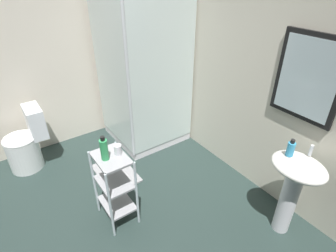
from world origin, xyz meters
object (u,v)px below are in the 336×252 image
Objects in this scene: toilet at (27,144)px; shower_stall at (143,111)px; pedestal_sink at (294,182)px; rinse_cup at (118,150)px; storage_cart at (114,183)px; body_wash_bottle_green at (104,149)px; bath_mat at (116,173)px; hand_soap_bottle at (291,149)px.

shower_stall is at bearing 78.07° from toilet.
pedestal_sink is 8.79× the size of rinse_cup.
rinse_cup is (-0.00, 0.07, 0.35)m from storage_cart.
body_wash_bottle_green is (1.33, 0.47, 0.53)m from toilet.
pedestal_sink is 1.95m from bath_mat.
body_wash_bottle_green is at bearing -90.00° from rinse_cup.
body_wash_bottle_green is 1.06m from bath_mat.
pedestal_sink is at bearing 49.94° from storage_cart.
rinse_cup is (-0.91, -1.11, -0.09)m from hand_soap_bottle.
rinse_cup is (-1.01, -1.13, 0.21)m from pedestal_sink.
storage_cart reaches higher than bath_mat.
body_wash_bottle_green is 0.13m from rinse_cup.
pedestal_sink is 1.63m from body_wash_bottle_green.
rinse_cup is (-0.00, 0.12, -0.06)m from body_wash_bottle_green.
storage_cart is (-1.01, -1.20, -0.14)m from pedestal_sink.
toilet is (-0.30, -1.43, -0.15)m from shower_stall.
hand_soap_bottle is (0.91, 1.19, 0.44)m from storage_cart.
rinse_cup is at bearing -39.18° from shower_stall.
hand_soap_bottle reaches higher than pedestal_sink.
shower_stall is 1.47m from toilet.
body_wash_bottle_green is (-0.00, -0.05, 0.40)m from storage_cart.
rinse_cup is at bearing 91.27° from storage_cart.
body_wash_bottle_green is at bearing -129.04° from pedestal_sink.
storage_cart is 0.77m from bath_mat.
toilet is 1.03× the size of storage_cart.
bath_mat is (-0.59, 0.25, -0.43)m from storage_cart.
storage_cart is 0.41m from body_wash_bottle_green.
hand_soap_bottle is at bearing -171.82° from pedestal_sink.
pedestal_sink reaches higher than storage_cart.
toilet is at bearing -101.93° from shower_stall.
pedestal_sink is 3.58× the size of body_wash_bottle_green.
storage_cart is 1.23× the size of bath_mat.
storage_cart is (1.03, -0.91, -0.03)m from shower_stall.
storage_cart is at bearing -23.23° from bath_mat.
toilet reaches higher than storage_cart.
rinse_cup is at bearing 24.12° from toilet.
storage_cart is at bearing -127.50° from hand_soap_bottle.
pedestal_sink is 1.07× the size of toilet.
shower_stall reaches higher than body_wash_bottle_green.
storage_cart is 4.86× the size of hand_soap_bottle.
storage_cart is 1.56m from hand_soap_bottle.
toilet is at bearing -155.88° from rinse_cup.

